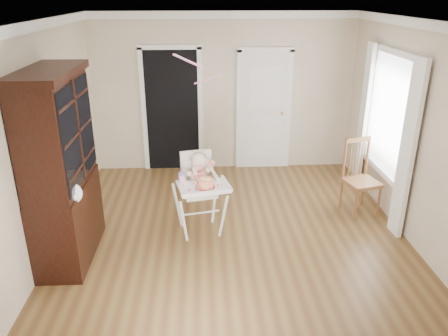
{
  "coord_description": "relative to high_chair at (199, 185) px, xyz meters",
  "views": [
    {
      "loc": [
        -0.38,
        -4.94,
        3.0
      ],
      "look_at": [
        -0.12,
        0.09,
        0.95
      ],
      "focal_mm": 35.0,
      "sensor_mm": 36.0,
      "label": 1
    }
  ],
  "objects": [
    {
      "name": "doorway",
      "position": [
        -0.46,
        2.3,
        0.43
      ],
      "size": [
        1.06,
        0.05,
        2.22
      ],
      "color": "black",
      "rests_on": "wall_back"
    },
    {
      "name": "window_right",
      "position": [
        2.61,
        0.61,
        0.6
      ],
      "size": [
        0.13,
        1.84,
        2.3
      ],
      "color": "white",
      "rests_on": "wall_right"
    },
    {
      "name": "ceiling",
      "position": [
        0.44,
        -0.19,
        2.02
      ],
      "size": [
        5.0,
        5.0,
        0.0
      ],
      "primitive_type": "plane",
      "rotation": [
        3.14,
        0.0,
        0.0
      ],
      "color": "white",
      "rests_on": "wall_back"
    },
    {
      "name": "streamer",
      "position": [
        -0.11,
        0.59,
        1.48
      ],
      "size": [
        0.4,
        0.32,
        0.15
      ],
      "primitive_type": null,
      "rotation": [
        0.26,
        0.0,
        0.91
      ],
      "color": "pink",
      "rests_on": "ceiling"
    },
    {
      "name": "sippy_cup",
      "position": [
        -0.21,
        -0.16,
        0.17
      ],
      "size": [
        0.08,
        0.08,
        0.2
      ],
      "rotation": [
        0.0,
        0.0,
        0.22
      ],
      "color": "#EF92CC",
      "rests_on": "high_chair"
    },
    {
      "name": "crown_molding",
      "position": [
        0.44,
        -0.19,
        1.96
      ],
      "size": [
        4.5,
        5.0,
        0.12
      ],
      "primitive_type": null,
      "color": "white",
      "rests_on": "ceiling"
    },
    {
      "name": "cake",
      "position": [
        0.08,
        -0.28,
        0.14
      ],
      "size": [
        0.25,
        0.25,
        0.12
      ],
      "color": "silver",
      "rests_on": "high_chair"
    },
    {
      "name": "dining_chair",
      "position": [
        2.29,
        0.46,
        -0.18
      ],
      "size": [
        0.54,
        0.54,
        1.08
      ],
      "rotation": [
        0.0,
        0.0,
        0.26
      ],
      "color": "brown",
      "rests_on": "floor"
    },
    {
      "name": "wall_back",
      "position": [
        0.44,
        2.31,
        0.67
      ],
      "size": [
        4.5,
        0.0,
        4.5
      ],
      "primitive_type": "plane",
      "rotation": [
        1.57,
        0.0,
        0.0
      ],
      "color": "beige",
      "rests_on": "floor"
    },
    {
      "name": "closet_door",
      "position": [
        1.14,
        2.29,
        0.34
      ],
      "size": [
        0.96,
        0.09,
        2.13
      ],
      "color": "white",
      "rests_on": "wall_back"
    },
    {
      "name": "wall_left",
      "position": [
        -1.81,
        -0.19,
        0.67
      ],
      "size": [
        0.0,
        5.0,
        5.0
      ],
      "primitive_type": "plane",
      "rotation": [
        1.57,
        0.0,
        1.57
      ],
      "color": "beige",
      "rests_on": "floor"
    },
    {
      "name": "china_cabinet",
      "position": [
        -1.55,
        -0.47,
        0.44
      ],
      "size": [
        0.59,
        1.33,
        2.25
      ],
      "color": "black",
      "rests_on": "floor"
    },
    {
      "name": "baby",
      "position": [
        -0.0,
        0.03,
        0.16
      ],
      "size": [
        0.35,
        0.26,
        0.49
      ],
      "rotation": [
        0.0,
        0.0,
        0.22
      ],
      "color": "beige",
      "rests_on": "high_chair"
    },
    {
      "name": "wall_right",
      "position": [
        2.69,
        -0.19,
        0.67
      ],
      "size": [
        0.0,
        5.0,
        5.0
      ],
      "primitive_type": "plane",
      "rotation": [
        1.57,
        0.0,
        -1.57
      ],
      "color": "beige",
      "rests_on": "floor"
    },
    {
      "name": "floor",
      "position": [
        0.44,
        -0.19,
        -0.68
      ],
      "size": [
        5.0,
        5.0,
        0.0
      ],
      "primitive_type": "plane",
      "color": "brown",
      "rests_on": "ground"
    },
    {
      "name": "high_chair",
      "position": [
        0.0,
        0.0,
        0.0
      ],
      "size": [
        0.77,
        0.9,
        1.11
      ],
      "rotation": [
        0.0,
        0.0,
        0.22
      ],
      "color": "white",
      "rests_on": "floor"
    }
  ]
}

